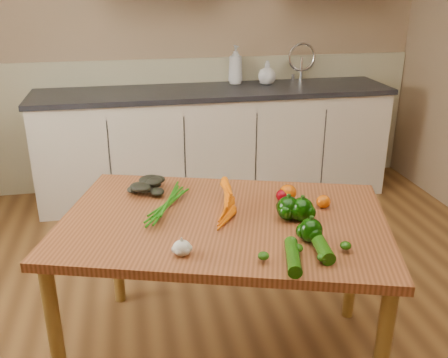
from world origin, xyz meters
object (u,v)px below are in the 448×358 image
soap_bottle_c (267,73)px  soap_bottle_a (236,65)px  tomato_b (288,192)px  pepper_a (288,208)px  zucchini_b (293,257)px  soap_bottle_b (266,73)px  tomato_a (283,195)px  table (224,235)px  tomato_c (323,202)px  carrot_bunch (208,204)px  zucchini_a (322,247)px  pepper_b (302,209)px  garlic_bulb (182,248)px  leafy_greens (148,182)px  pepper_c (311,230)px

soap_bottle_c → soap_bottle_a: bearing=3.2°
tomato_b → soap_bottle_c: bearing=77.4°
pepper_a → zucchini_b: size_ratio=0.47×
soap_bottle_b → tomato_a: size_ratio=2.71×
table → soap_bottle_a: soap_bottle_a is taller
tomato_c → carrot_bunch: bearing=173.0°
zucchini_a → soap_bottle_b: bearing=79.5°
pepper_b → tomato_a: pepper_b is taller
soap_bottle_c → zucchini_b: size_ratio=0.87×
soap_bottle_b → tomato_a: (-0.46, -1.99, -0.21)m
zucchini_a → tomato_b: bearing=87.1°
soap_bottle_a → pepper_b: soap_bottle_a is taller
garlic_bulb → tomato_a: 0.65m
table → zucchini_a: 0.49m
leafy_greens → soap_bottle_c: bearing=58.2°
carrot_bunch → tomato_b: (0.39, 0.05, 0.00)m
soap_bottle_c → pepper_c: size_ratio=1.97×
pepper_b → tomato_b: size_ratio=1.25×
soap_bottle_b → soap_bottle_c: 0.03m
soap_bottle_a → pepper_b: 2.26m
garlic_bulb → soap_bottle_c: bearing=67.4°
soap_bottle_a → tomato_c: soap_bottle_a is taller
table → garlic_bulb: bearing=-110.6°
soap_bottle_a → leafy_greens: size_ratio=1.55×
pepper_b → soap_bottle_b: bearing=78.6°
tomato_a → zucchini_b: size_ratio=0.29×
pepper_a → pepper_b: (0.05, -0.03, 0.00)m
soap_bottle_a → garlic_bulb: (-0.73, -2.43, -0.28)m
soap_bottle_c → carrot_bunch: bearing=86.1°
pepper_c → pepper_b: bearing=81.4°
table → tomato_c: size_ratio=24.66×
leafy_greens → tomato_c: bearing=-24.0°
garlic_bulb → zucchini_b: 0.41m
table → zucchini_b: (0.18, -0.41, 0.11)m
soap_bottle_a → pepper_c: size_ratio=3.27×
pepper_b → tomato_a: bearing=96.1°
pepper_a → pepper_b: same height
table → tomato_b: (0.33, 0.13, 0.12)m
soap_bottle_c → pepper_b: soap_bottle_c is taller
garlic_bulb → pepper_b: (0.54, 0.19, 0.02)m
zucchini_a → zucchini_b: size_ratio=0.87×
soap_bottle_a → tomato_a: 2.06m
soap_bottle_b → carrot_bunch: soap_bottle_b is taller
soap_bottle_b → soap_bottle_c: size_ratio=0.91×
garlic_bulb → carrot_bunch: bearing=66.5°
soap_bottle_a → leafy_greens: (-0.82, -1.79, -0.26)m
pepper_a → pepper_c: (0.03, -0.21, -0.00)m
table → tomato_a: 0.35m
tomato_a → tomato_c: (0.16, -0.10, 0.00)m
leafy_greens → tomato_c: leafy_greens is taller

